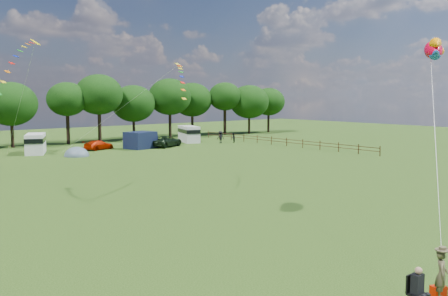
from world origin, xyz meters
TOP-DOWN VIEW (x-y plane):
  - ground_plane at (0.00, 0.00)m, footprint 180.00×180.00m
  - tree_line at (5.30, 54.99)m, footprint 102.98×10.98m
  - fence at (32.00, 34.50)m, footprint 0.12×33.12m
  - car_c at (9.62, 45.58)m, footprint 4.42×2.82m
  - car_d at (18.38, 43.06)m, footprint 6.28×4.72m
  - campervan_c at (1.72, 46.45)m, footprint 3.97×5.42m
  - campervan_d at (24.89, 46.59)m, footprint 3.63×5.42m
  - tent_greyblue at (4.54, 40.83)m, footprint 2.93×3.21m
  - awning_navy at (14.58, 43.36)m, footprint 4.17×3.65m
  - kite_flyer at (-2.35, -6.94)m, footprint 0.77×0.67m
  - camp_chair at (-3.79, -6.82)m, footprint 0.60×0.59m
  - kite_bag at (-2.13, -6.75)m, footprint 0.60×0.49m
  - fish_kite at (11.78, 1.21)m, footprint 3.13×2.61m
  - streamer_kite_b at (-8.53, 18.16)m, footprint 4.27×4.70m
  - streamer_kite_c at (1.75, 15.09)m, footprint 3.13×4.85m
  - walker_a at (29.51, 41.64)m, footprint 0.83×0.79m
  - walker_b at (27.65, 42.38)m, footprint 1.21×0.64m

SIDE VIEW (x-z plane):
  - ground_plane at x=0.00m, z-range 0.00..0.00m
  - tent_greyblue at x=4.54m, z-range -1.07..1.11m
  - kite_bag at x=-2.13m, z-range 0.00..0.37m
  - car_c at x=9.62m, z-range 0.00..1.23m
  - fence at x=32.00m, z-range 0.10..1.30m
  - walker_a at x=29.51m, z-range 0.00..1.46m
  - car_d at x=18.38m, z-range 0.00..1.56m
  - kite_flyer at x=-2.35m, z-range 0.00..1.77m
  - camp_chair at x=-3.79m, z-range 0.15..1.62m
  - walker_b at x=27.65m, z-range 0.00..1.82m
  - awning_navy at x=14.58m, z-range 0.00..2.26m
  - campervan_c at x=1.72m, z-range 0.09..2.54m
  - campervan_d at x=24.89m, z-range 0.09..2.54m
  - tree_line at x=5.30m, z-range 1.21..11.48m
  - streamer_kite_c at x=1.75m, z-range 7.35..10.13m
  - streamer_kite_b at x=-8.53m, z-range 7.81..11.62m
  - fish_kite at x=11.78m, z-range 9.21..10.95m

